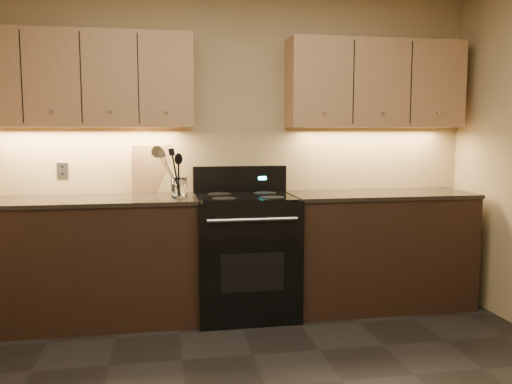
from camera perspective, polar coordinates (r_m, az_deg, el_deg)
wall_back at (r=4.42m, az=-2.84°, el=4.85°), size 4.00×0.04×2.60m
counter_left at (r=4.22m, az=-17.33°, el=-6.94°), size 1.62×0.62×0.93m
counter_right at (r=4.53m, az=12.76°, el=-5.89°), size 1.46×0.62×0.93m
stove at (r=4.22m, az=-1.15°, el=-6.48°), size 0.76×0.68×1.14m
upper_cab_left at (r=4.28m, az=-17.68°, el=11.21°), size 1.60×0.30×0.70m
upper_cab_right at (r=4.59m, az=12.44°, el=11.02°), size 1.44×0.30×0.70m
outlet_plate at (r=4.45m, az=-19.70°, el=2.17°), size 0.08×0.01×0.12m
utensil_crock at (r=4.05m, az=-8.09°, el=0.37°), size 0.15×0.15×0.15m
cutting_board at (r=4.35m, az=-11.06°, el=2.40°), size 0.32×0.16×0.39m
black_spoon at (r=4.05m, az=-8.15°, el=1.94°), size 0.06×0.16×0.33m
black_turner at (r=4.02m, az=-8.04°, el=2.19°), size 0.16×0.14×0.38m
steel_spatula at (r=4.05m, az=-7.91°, el=2.29°), size 0.25×0.12×0.38m
steel_skimmer at (r=4.03m, az=-7.84°, el=2.42°), size 0.28×0.16×0.39m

